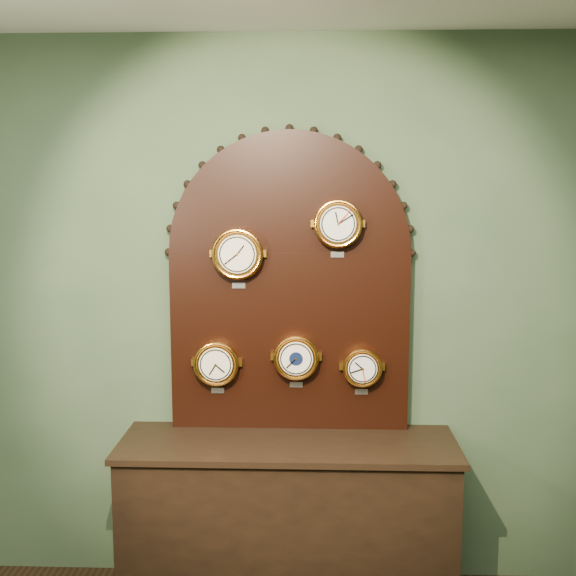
{
  "coord_description": "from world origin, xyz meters",
  "views": [
    {
      "loc": [
        0.12,
        -1.1,
        2.06
      ],
      "look_at": [
        0.0,
        2.25,
        1.58
      ],
      "focal_mm": 44.75,
      "sensor_mm": 36.0,
      "label": 1
    }
  ],
  "objects_px": {
    "hygrometer": "(216,363)",
    "tide_clock": "(362,367)",
    "arabic_clock": "(338,224)",
    "display_board": "(289,273)",
    "barometer": "(296,357)",
    "roman_clock": "(238,254)",
    "shop_counter": "(288,525)"
  },
  "relations": [
    {
      "from": "roman_clock",
      "to": "hygrometer",
      "type": "bearing_deg",
      "value": 179.69
    },
    {
      "from": "arabic_clock",
      "to": "barometer",
      "type": "relative_size",
      "value": 1.03
    },
    {
      "from": "arabic_clock",
      "to": "tide_clock",
      "type": "relative_size",
      "value": 1.15
    },
    {
      "from": "display_board",
      "to": "arabic_clock",
      "type": "relative_size",
      "value": 5.37
    },
    {
      "from": "barometer",
      "to": "tide_clock",
      "type": "bearing_deg",
      "value": 0.17
    },
    {
      "from": "shop_counter",
      "to": "barometer",
      "type": "height_order",
      "value": "barometer"
    },
    {
      "from": "shop_counter",
      "to": "tide_clock",
      "type": "bearing_deg",
      "value": 22.89
    },
    {
      "from": "shop_counter",
      "to": "barometer",
      "type": "relative_size",
      "value": 5.76
    },
    {
      "from": "shop_counter",
      "to": "roman_clock",
      "type": "height_order",
      "value": "roman_clock"
    },
    {
      "from": "display_board",
      "to": "hygrometer",
      "type": "distance_m",
      "value": 0.58
    },
    {
      "from": "arabic_clock",
      "to": "display_board",
      "type": "bearing_deg",
      "value": 164.28
    },
    {
      "from": "shop_counter",
      "to": "arabic_clock",
      "type": "relative_size",
      "value": 5.62
    },
    {
      "from": "roman_clock",
      "to": "barometer",
      "type": "relative_size",
      "value": 1.09
    },
    {
      "from": "arabic_clock",
      "to": "barometer",
      "type": "height_order",
      "value": "arabic_clock"
    },
    {
      "from": "display_board",
      "to": "roman_clock",
      "type": "height_order",
      "value": "display_board"
    },
    {
      "from": "hygrometer",
      "to": "tide_clock",
      "type": "relative_size",
      "value": 1.12
    },
    {
      "from": "hygrometer",
      "to": "tide_clock",
      "type": "xyz_separation_m",
      "value": [
        0.73,
        0.0,
        -0.01
      ]
    },
    {
      "from": "arabic_clock",
      "to": "tide_clock",
      "type": "xyz_separation_m",
      "value": [
        0.13,
        0.0,
        -0.71
      ]
    },
    {
      "from": "display_board",
      "to": "arabic_clock",
      "type": "height_order",
      "value": "display_board"
    },
    {
      "from": "barometer",
      "to": "shop_counter",
      "type": "bearing_deg",
      "value": -103.16
    },
    {
      "from": "display_board",
      "to": "hygrometer",
      "type": "relative_size",
      "value": 5.5
    },
    {
      "from": "display_board",
      "to": "barometer",
      "type": "distance_m",
      "value": 0.42
    },
    {
      "from": "display_board",
      "to": "arabic_clock",
      "type": "xyz_separation_m",
      "value": [
        0.24,
        -0.07,
        0.25
      ]
    },
    {
      "from": "arabic_clock",
      "to": "barometer",
      "type": "xyz_separation_m",
      "value": [
        -0.2,
        0.0,
        -0.67
      ]
    },
    {
      "from": "arabic_clock",
      "to": "tide_clock",
      "type": "bearing_deg",
      "value": 0.45
    },
    {
      "from": "display_board",
      "to": "roman_clock",
      "type": "relative_size",
      "value": 5.07
    },
    {
      "from": "shop_counter",
      "to": "hygrometer",
      "type": "relative_size",
      "value": 5.75
    },
    {
      "from": "hygrometer",
      "to": "tide_clock",
      "type": "distance_m",
      "value": 0.73
    },
    {
      "from": "display_board",
      "to": "roman_clock",
      "type": "distance_m",
      "value": 0.28
    },
    {
      "from": "roman_clock",
      "to": "barometer",
      "type": "height_order",
      "value": "roman_clock"
    },
    {
      "from": "shop_counter",
      "to": "display_board",
      "type": "relative_size",
      "value": 1.05
    },
    {
      "from": "roman_clock",
      "to": "hygrometer",
      "type": "distance_m",
      "value": 0.56
    }
  ]
}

